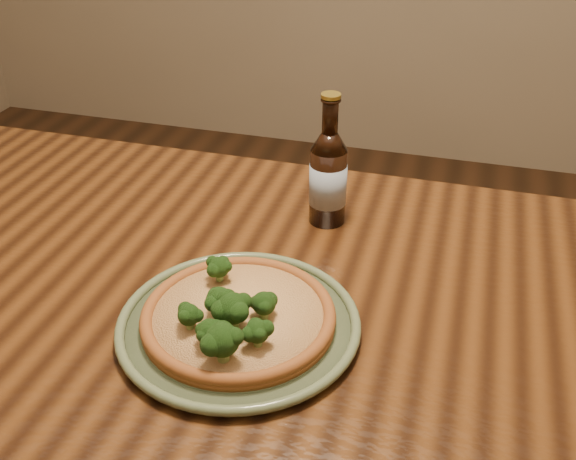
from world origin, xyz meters
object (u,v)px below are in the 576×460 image
(beer_bottle, at_px, (328,177))
(pizza, at_px, (237,316))
(table, at_px, (185,339))
(plate, at_px, (239,324))

(beer_bottle, bearing_deg, pizza, -112.21)
(table, height_order, beer_bottle, beer_bottle)
(plate, bearing_deg, table, 152.26)
(pizza, bearing_deg, plate, 88.42)
(table, bearing_deg, beer_bottle, 57.54)
(plate, relative_size, beer_bottle, 1.45)
(beer_bottle, bearing_deg, table, -135.93)
(table, height_order, plate, plate)
(pizza, distance_m, beer_bottle, 0.33)
(pizza, height_order, beer_bottle, beer_bottle)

